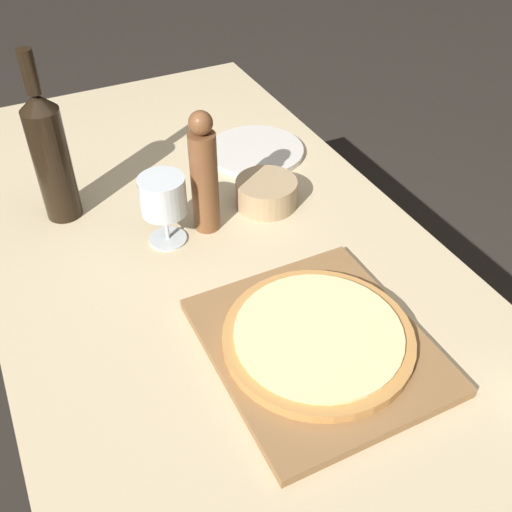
# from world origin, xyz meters

# --- Properties ---
(ground_plane) EXTENTS (12.00, 12.00, 0.00)m
(ground_plane) POSITION_xyz_m (0.00, 0.00, 0.00)
(ground_plane) COLOR #2D2823
(dining_table) EXTENTS (0.83, 1.69, 0.72)m
(dining_table) POSITION_xyz_m (0.00, 0.00, 0.64)
(dining_table) COLOR #CCB78E
(dining_table) RESTS_ON ground_plane
(cutting_board) EXTENTS (0.33, 0.38, 0.02)m
(cutting_board) POSITION_xyz_m (0.05, -0.28, 0.73)
(cutting_board) COLOR olive
(cutting_board) RESTS_ON dining_table
(pizza) EXTENTS (0.31, 0.31, 0.02)m
(pizza) POSITION_xyz_m (0.05, -0.28, 0.75)
(pizza) COLOR #C68947
(pizza) RESTS_ON cutting_board
(wine_bottle) EXTENTS (0.07, 0.07, 0.35)m
(wine_bottle) POSITION_xyz_m (-0.23, 0.28, 0.87)
(wine_bottle) COLOR black
(wine_bottle) RESTS_ON dining_table
(pepper_mill) EXTENTS (0.05, 0.05, 0.26)m
(pepper_mill) POSITION_xyz_m (0.02, 0.11, 0.85)
(pepper_mill) COLOR brown
(pepper_mill) RESTS_ON dining_table
(wine_glass) EXTENTS (0.09, 0.09, 0.15)m
(wine_glass) POSITION_xyz_m (-0.07, 0.10, 0.83)
(wine_glass) COLOR silver
(wine_glass) RESTS_ON dining_table
(small_bowl) EXTENTS (0.13, 0.13, 0.06)m
(small_bowl) POSITION_xyz_m (0.16, 0.12, 0.75)
(small_bowl) COLOR tan
(small_bowl) RESTS_ON dining_table
(dinner_plate) EXTENTS (0.23, 0.23, 0.01)m
(dinner_plate) POSITION_xyz_m (0.24, 0.32, 0.73)
(dinner_plate) COLOR silver
(dinner_plate) RESTS_ON dining_table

